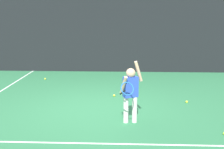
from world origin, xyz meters
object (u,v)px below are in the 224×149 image
object	(u,v)px
tennis_player	(130,90)
tennis_ball_5	(45,79)
tennis_ball_0	(114,95)
tennis_ball_1	(187,102)

from	to	relation	value
tennis_player	tennis_ball_5	distance (m)	5.11
tennis_player	tennis_ball_5	xyz separation A→B (m)	(-2.98, 4.09, -0.69)
tennis_ball_0	tennis_ball_1	xyz separation A→B (m)	(1.95, -0.53, 0.00)
tennis_player	tennis_ball_1	xyz separation A→B (m)	(1.54, 1.49, -0.69)
tennis_ball_0	tennis_ball_1	world-z (taller)	same
tennis_player	tennis_ball_5	bearing A→B (deg)	100.99
tennis_player	tennis_ball_0	xyz separation A→B (m)	(-0.42, 2.02, -0.69)
tennis_ball_0	tennis_ball_1	size ratio (longest dim) A/B	1.00
tennis_player	tennis_ball_1	size ratio (longest dim) A/B	20.46
tennis_ball_0	tennis_ball_1	bearing A→B (deg)	-15.08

